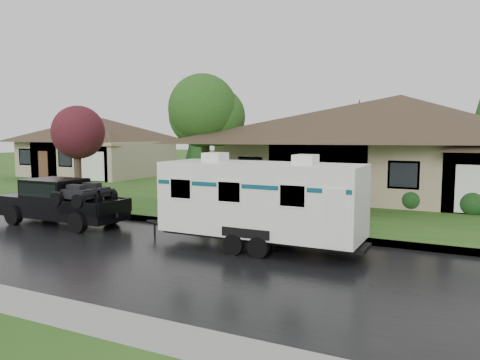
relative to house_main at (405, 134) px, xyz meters
The scene contains 11 objects.
ground 14.48m from the house_main, 99.41° to the right, with size 140.00×140.00×0.00m, color #265019.
road 16.40m from the house_main, 98.24° to the right, with size 140.00×8.00×0.01m, color black.
curb 12.32m from the house_main, 101.19° to the right, with size 140.00×0.50×0.15m, color gray.
lawn 4.36m from the house_main, 153.11° to the left, with size 140.00×26.00×0.15m, color #265019.
house_main is the anchor object (origin of this frame).
house_far 24.17m from the house_main, behind, with size 10.80×8.64×5.80m.
tree_left_green 11.05m from the house_main, 143.39° to the right, with size 3.94×3.94×6.52m.
tree_red 17.83m from the house_main, 151.44° to the right, with size 2.93×2.93×4.85m.
shrub_row 5.42m from the house_main, 93.69° to the right, with size 13.60×1.00×1.00m.
pickup_truck 18.03m from the house_main, 129.52° to the right, with size 5.47×2.08×1.82m.
travel_trailer 14.13m from the house_main, 100.50° to the right, with size 6.75×2.37×3.03m.
Camera 1 is at (5.68, -13.31, 3.70)m, focal length 35.00 mm.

